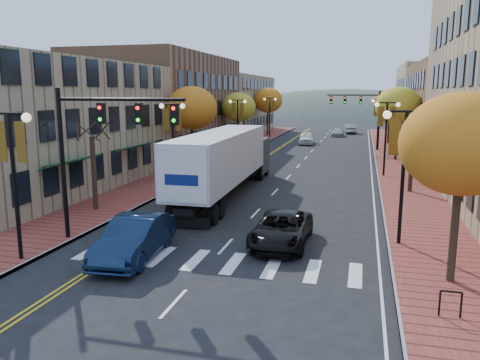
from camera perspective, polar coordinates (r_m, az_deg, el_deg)
The scene contains 30 objects.
ground at distance 17.64m, azimuth -5.52°, elevation -12.07°, with size 200.00×200.00×0.00m, color black.
sidewalk_left at distance 50.41m, azimuth -2.38°, elevation 2.95°, with size 4.00×85.00×0.15m, color brown.
sidewalk_right at distance 48.33m, azimuth 18.49°, elevation 2.08°, with size 4.00×85.00×0.15m, color brown.
building_left_near at distance 36.33m, azimuth -24.17°, elevation 6.08°, with size 12.00×22.00×9.00m, color #9E8966.
building_left_mid at distance 56.07m, azimuth -9.29°, elevation 9.16°, with size 12.00×24.00×11.00m, color brown.
building_left_far at distance 79.59m, azimuth -1.88°, elevation 9.14°, with size 12.00×26.00×9.50m, color #9E8966.
building_right_far at distance 80.28m, azimuth 24.20°, elevation 8.78°, with size 15.00×20.00×11.00m, color #9E8966.
tree_left_a at distance 27.89m, azimuth -17.37°, elevation 0.76°, with size 0.28×0.28×4.20m.
tree_left_b at distance 41.94m, azimuth -5.89°, elevation 8.72°, with size 4.48×4.48×7.21m.
tree_left_c at distance 57.20m, azimuth -0.18°, elevation 8.87°, with size 4.16×4.16×6.69m.
tree_left_d at distance 74.72m, azimuth 3.42°, elevation 9.68°, with size 4.61×4.61×7.42m.
tree_right_a at distance 17.64m, azimuth 25.42°, elevation 3.94°, with size 4.16×4.16×6.69m.
tree_right_b at distance 33.71m, azimuth 20.19°, elevation 2.22°, with size 0.28×0.28×4.20m.
tree_right_c at distance 49.37m, azimuth 18.75°, elevation 8.50°, with size 4.48×4.48×7.21m.
tree_right_d at distance 65.34m, azimuth 17.83°, elevation 8.80°, with size 4.35×4.35×7.00m.
lamp_left_a at distance 20.34m, azimuth -26.02°, elevation 2.49°, with size 1.96×0.36×6.05m.
lamp_left_b at distance 34.02m, azimuth -8.23°, elevation 6.30°, with size 1.96×0.36×6.05m.
lamp_left_c at distance 51.05m, azimuth -0.29°, elevation 7.81°, with size 1.96×0.36×6.05m.
lamp_left_d at distance 68.58m, azimuth 3.65°, elevation 8.51°, with size 1.96×0.36×6.05m.
lamp_right_a at distance 21.46m, azimuth 19.41°, elevation 3.33°, with size 1.96×0.36×6.05m.
lamp_right_b at distance 39.36m, azimuth 17.41°, elevation 6.50°, with size 1.96×0.36×6.05m.
lamp_right_c at distance 57.33m, azimuth 16.66°, elevation 7.68°, with size 1.96×0.36×6.05m.
traffic_mast_near at distance 21.49m, azimuth -16.82°, elevation 5.18°, with size 6.10×0.35×7.00m.
traffic_mast_far at distance 57.27m, azimuth 14.65°, elevation 8.41°, with size 6.10×0.34×7.00m.
semi_truck at distance 30.92m, azimuth -1.64°, elevation 2.69°, with size 3.17×17.38×4.33m.
navy_sedan at distance 19.93m, azimuth -12.73°, elevation -6.93°, with size 1.85×5.30×1.75m, color #0E1C38.
black_suv at distance 21.30m, azimuth 5.08°, elevation -5.99°, with size 2.39×5.17×1.44m, color black.
car_far_white at distance 63.18m, azimuth 8.13°, elevation 5.08°, with size 1.91×4.76×1.62m, color white.
car_far_silver at distance 75.77m, azimuth 11.84°, elevation 5.73°, with size 1.78×4.37×1.27m, color #A5A6AD.
car_far_oncoming at distance 81.52m, azimuth 13.29°, elevation 6.11°, with size 1.68×4.82×1.59m, color #A1A2A8.
Camera 1 is at (5.73, -15.24, 6.79)m, focal length 35.00 mm.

